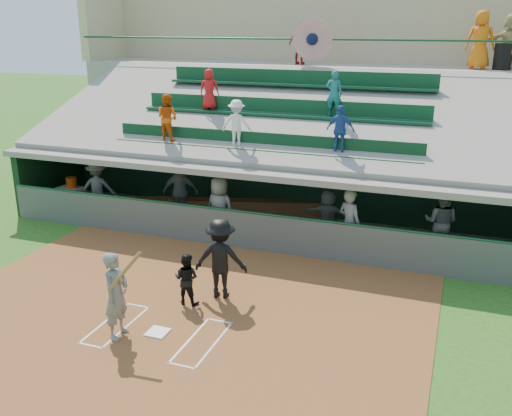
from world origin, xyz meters
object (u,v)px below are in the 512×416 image
(home_plate, at_px, (158,332))
(batter_at_plate, at_px, (116,295))
(water_cooler, at_px, (71,182))
(white_table, at_px, (71,198))
(catcher, at_px, (186,279))
(trash_bin, at_px, (503,57))

(home_plate, bearing_deg, batter_at_plate, -152.82)
(water_cooler, bearing_deg, white_table, -151.11)
(batter_at_plate, xyz_separation_m, catcher, (0.67, 1.78, -0.32))
(catcher, distance_m, trash_bin, 14.13)
(catcher, distance_m, water_cooler, 8.42)
(white_table, bearing_deg, catcher, -25.37)
(home_plate, distance_m, catcher, 1.54)
(home_plate, relative_size, trash_bin, 0.47)
(home_plate, distance_m, trash_bin, 15.51)
(batter_at_plate, height_order, water_cooler, batter_at_plate)
(batter_at_plate, bearing_deg, trash_bin, 61.66)
(trash_bin, bearing_deg, catcher, -119.43)
(white_table, xyz_separation_m, trash_bin, (13.50, 6.83, 4.64))
(catcher, relative_size, water_cooler, 3.38)
(home_plate, bearing_deg, white_table, 137.79)
(water_cooler, distance_m, trash_bin, 15.61)
(catcher, height_order, white_table, catcher)
(white_table, height_order, water_cooler, water_cooler)
(home_plate, height_order, water_cooler, water_cooler)
(batter_at_plate, bearing_deg, catcher, 69.38)
(batter_at_plate, relative_size, white_table, 2.27)
(batter_at_plate, height_order, white_table, batter_at_plate)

